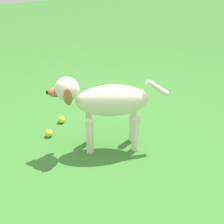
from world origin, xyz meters
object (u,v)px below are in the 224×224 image
object	(u,v)px
tennis_ball_0	(49,133)
tennis_ball_2	(141,92)
dog	(105,102)
tennis_ball_3	(84,101)
tennis_ball_1	(61,120)

from	to	relation	value
tennis_ball_0	tennis_ball_2	xyz separation A→B (m)	(-1.17, -0.26, 0.00)
dog	tennis_ball_3	xyz separation A→B (m)	(-0.18, -0.77, -0.38)
dog	tennis_ball_1	bearing A→B (deg)	-46.86
dog	tennis_ball_2	size ratio (longest dim) A/B	12.88
tennis_ball_3	tennis_ball_2	bearing A→B (deg)	168.49
dog	tennis_ball_0	bearing A→B (deg)	-21.43
tennis_ball_1	tennis_ball_2	xyz separation A→B (m)	(-0.98, -0.10, 0.00)
dog	tennis_ball_1	xyz separation A→B (m)	(0.17, -0.53, -0.38)
tennis_ball_0	tennis_ball_1	xyz separation A→B (m)	(-0.18, -0.16, 0.00)
tennis_ball_2	dog	bearing A→B (deg)	38.00
dog	tennis_ball_3	size ratio (longest dim) A/B	12.88
tennis_ball_1	tennis_ball_3	world-z (taller)	same
tennis_ball_0	tennis_ball_2	distance (m)	1.20
tennis_ball_1	dog	bearing A→B (deg)	107.65
tennis_ball_0	tennis_ball_3	distance (m)	0.66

